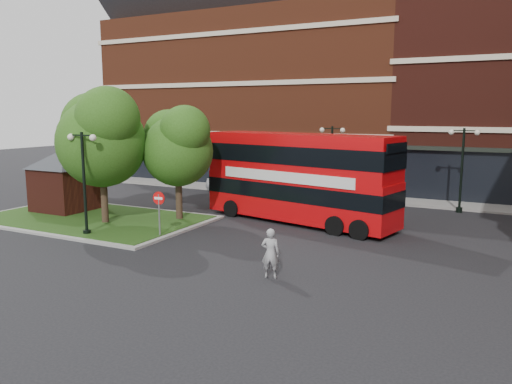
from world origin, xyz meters
The scene contains 15 objects.
ground centered at (0.00, 0.00, 0.00)m, with size 120.00×120.00×0.00m, color black.
pavement_far centered at (0.00, 16.50, 0.06)m, with size 44.00×3.00×0.12m, color slate.
terrace_far_left centered at (-8.00, 24.00, 7.00)m, with size 26.00×12.00×14.00m, color maroon.
traffic_island centered at (-8.00, 3.00, 0.07)m, with size 12.60×7.60×0.15m.
kiosk centered at (-11.00, 4.00, 2.32)m, with size 6.51×6.51×3.60m.
tree_island_west centered at (-6.60, 2.58, 4.79)m, with size 5.40×4.71×7.21m.
tree_island_east centered at (-3.58, 5.06, 4.24)m, with size 4.46×3.90×6.29m.
lamp_island centered at (-5.50, 0.20, 2.83)m, with size 1.72×0.36×5.00m.
lamp_far_left centered at (2.00, 14.50, 2.83)m, with size 1.72×0.36×5.00m.
lamp_far_right centered at (10.00, 14.50, 2.83)m, with size 1.72×0.36×5.00m.
bus centered at (2.39, 7.70, 2.75)m, with size 11.27×4.88×4.20m.
woman centered at (5.01, -1.33, 0.91)m, with size 0.67×0.44×1.83m, color gray.
car_silver centered at (-5.41, 14.50, 0.73)m, with size 1.73×4.30×1.46m, color silver.
car_white centered at (3.00, 14.92, 0.76)m, with size 1.62×4.64×1.53m, color white.
no_entry_sign centered at (-2.13, 1.50, 1.59)m, with size 0.62×0.11×2.23m.
Camera 1 is at (12.37, -17.01, 5.93)m, focal length 35.00 mm.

